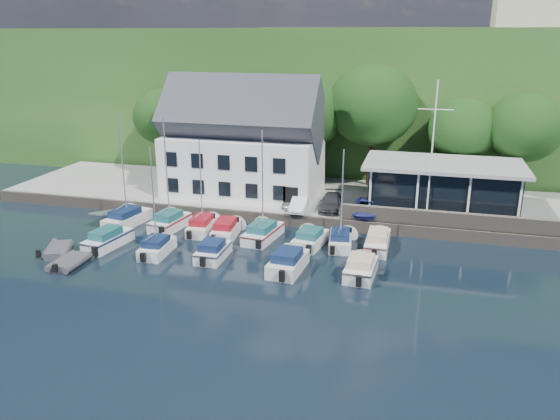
# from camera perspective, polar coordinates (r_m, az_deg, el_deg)

# --- Properties ---
(ground) EXTENTS (180.00, 180.00, 0.00)m
(ground) POSITION_cam_1_polar(r_m,az_deg,el_deg) (35.91, -1.37, -7.61)
(ground) COLOR black
(ground) RESTS_ON ground
(quay) EXTENTS (60.00, 13.00, 1.00)m
(quay) POSITION_cam_1_polar(r_m,az_deg,el_deg) (51.64, 4.04, 1.07)
(quay) COLOR #9C9C96
(quay) RESTS_ON ground
(quay_face) EXTENTS (60.00, 0.30, 1.00)m
(quay_face) POSITION_cam_1_polar(r_m,az_deg,el_deg) (45.59, 2.48, -1.24)
(quay_face) COLOR #635A4F
(quay_face) RESTS_ON ground
(hillside) EXTENTS (160.00, 75.00, 16.00)m
(hillside) POSITION_cam_1_polar(r_m,az_deg,el_deg) (93.80, 9.49, 13.20)
(hillside) COLOR #244A1C
(hillside) RESTS_ON ground
(field_patch) EXTENTS (50.00, 30.00, 0.30)m
(field_patch) POSITION_cam_1_polar(r_m,az_deg,el_deg) (101.06, 14.97, 17.82)
(field_patch) COLOR #4F5B2D
(field_patch) RESTS_ON hillside
(harbor_building) EXTENTS (14.40, 8.20, 8.70)m
(harbor_building) POSITION_cam_1_polar(r_m,az_deg,el_deg) (51.24, -3.81, 6.53)
(harbor_building) COLOR white
(harbor_building) RESTS_ON quay
(club_pavilion) EXTENTS (13.20, 7.20, 4.10)m
(club_pavilion) POSITION_cam_1_polar(r_m,az_deg,el_deg) (48.72, 16.58, 2.43)
(club_pavilion) COLOR black
(club_pavilion) RESTS_ON quay
(seawall) EXTENTS (18.00, 0.50, 1.20)m
(seawall) POSITION_cam_1_polar(r_m,az_deg,el_deg) (44.78, 17.78, -0.99)
(seawall) COLOR #635A4F
(seawall) RESTS_ON quay
(gangway) EXTENTS (1.20, 6.00, 1.40)m
(gangway) POSITION_cam_1_polar(r_m,az_deg,el_deg) (50.02, -16.84, -0.86)
(gangway) COLOR silver
(gangway) RESTS_ON ground
(car_silver) EXTENTS (1.85, 3.39, 1.09)m
(car_silver) POSITION_cam_1_polar(r_m,az_deg,el_deg) (47.81, 1.50, 1.02)
(car_silver) COLOR #A3A3A7
(car_silver) RESTS_ON quay
(car_white) EXTENTS (1.43, 3.86, 1.26)m
(car_white) POSITION_cam_1_polar(r_m,az_deg,el_deg) (46.76, 2.13, 0.72)
(car_white) COLOR white
(car_white) RESTS_ON quay
(car_dgrey) EXTENTS (1.99, 4.44, 1.27)m
(car_dgrey) POSITION_cam_1_polar(r_m,az_deg,el_deg) (47.21, 5.33, 0.83)
(car_dgrey) COLOR #303035
(car_dgrey) RESTS_ON quay
(car_blue) EXTENTS (1.60, 3.84, 1.30)m
(car_blue) POSITION_cam_1_polar(r_m,az_deg,el_deg) (46.27, 9.00, 0.34)
(car_blue) COLOR navy
(car_blue) RESTS_ON quay
(flagpole) EXTENTS (2.68, 0.20, 11.17)m
(flagpole) POSITION_cam_1_polar(r_m,az_deg,el_deg) (44.69, 15.58, 5.82)
(flagpole) COLOR white
(flagpole) RESTS_ON quay
(tree_0) EXTENTS (6.62, 6.62, 9.04)m
(tree_0) POSITION_cam_1_polar(r_m,az_deg,el_deg) (60.08, -11.88, 8.06)
(tree_0) COLOR #133610
(tree_0) RESTS_ON quay
(tree_1) EXTENTS (6.48, 6.48, 8.86)m
(tree_1) POSITION_cam_1_polar(r_m,az_deg,el_deg) (58.14, -5.61, 7.94)
(tree_1) COLOR #133610
(tree_1) RESTS_ON quay
(tree_2) EXTENTS (7.74, 7.74, 10.57)m
(tree_2) POSITION_cam_1_polar(r_m,az_deg,el_deg) (54.47, 2.58, 8.25)
(tree_2) COLOR #133610
(tree_2) RESTS_ON quay
(tree_3) EXTENTS (8.63, 8.63, 11.80)m
(tree_3) POSITION_cam_1_polar(r_m,az_deg,el_deg) (54.28, 9.52, 8.64)
(tree_3) COLOR #133610
(tree_3) RESTS_ON quay
(tree_4) EXTENTS (6.47, 6.47, 8.84)m
(tree_4) POSITION_cam_1_polar(r_m,az_deg,el_deg) (54.38, 18.39, 6.40)
(tree_4) COLOR #133610
(tree_4) RESTS_ON quay
(tree_5) EXTENTS (6.95, 6.95, 9.50)m
(tree_5) POSITION_cam_1_polar(r_m,az_deg,el_deg) (54.72, 23.91, 6.20)
(tree_5) COLOR #133610
(tree_5) RESTS_ON quay
(boat_r1_0) EXTENTS (3.10, 6.92, 9.17)m
(boat_r1_0) POSITION_cam_1_polar(r_m,az_deg,el_deg) (46.85, -16.08, 3.81)
(boat_r1_0) COLOR silver
(boat_r1_0) RESTS_ON ground
(boat_r1_1) EXTENTS (2.86, 5.92, 9.31)m
(boat_r1_1) POSITION_cam_1_polar(r_m,az_deg,el_deg) (45.02, -11.75, 3.67)
(boat_r1_1) COLOR silver
(boat_r1_1) RESTS_ON ground
(boat_r1_2) EXTENTS (2.25, 6.20, 8.42)m
(boat_r1_2) POSITION_cam_1_polar(r_m,az_deg,el_deg) (43.97, -8.28, 2.92)
(boat_r1_2) COLOR silver
(boat_r1_2) RESTS_ON ground
(boat_r1_3) EXTENTS (2.38, 6.09, 1.43)m
(boat_r1_3) POSITION_cam_1_polar(r_m,az_deg,el_deg) (43.78, -5.61, -1.84)
(boat_r1_3) COLOR silver
(boat_r1_3) RESTS_ON ground
(boat_r1_4) EXTENTS (2.94, 6.56, 8.79)m
(boat_r1_4) POSITION_cam_1_polar(r_m,az_deg,el_deg) (41.77, -1.84, 2.56)
(boat_r1_4) COLOR silver
(boat_r1_4) RESTS_ON ground
(boat_r1_5) EXTENTS (2.75, 5.54, 1.40)m
(boat_r1_5) POSITION_cam_1_polar(r_m,az_deg,el_deg) (41.67, 3.19, -2.85)
(boat_r1_5) COLOR silver
(boat_r1_5) RESTS_ON ground
(boat_r1_6) EXTENTS (2.48, 5.79, 8.20)m
(boat_r1_6) POSITION_cam_1_polar(r_m,az_deg,el_deg) (40.68, 6.51, 1.59)
(boat_r1_6) COLOR silver
(boat_r1_6) RESTS_ON ground
(boat_r1_7) EXTENTS (1.84, 6.55, 1.45)m
(boat_r1_7) POSITION_cam_1_polar(r_m,az_deg,el_deg) (41.79, 10.17, -3.02)
(boat_r1_7) COLOR silver
(boat_r1_7) RESTS_ON ground
(boat_r2_0) EXTENTS (2.70, 6.38, 1.50)m
(boat_r2_0) POSITION_cam_1_polar(r_m,az_deg,el_deg) (43.43, -17.54, -2.74)
(boat_r2_0) COLOR silver
(boat_r2_0) RESTS_ON ground
(boat_r2_1) EXTENTS (2.06, 5.21, 8.27)m
(boat_r2_1) POSITION_cam_1_polar(r_m,az_deg,el_deg) (39.98, -13.07, 0.98)
(boat_r2_1) COLOR silver
(boat_r2_1) RESTS_ON ground
(boat_r2_2) EXTENTS (2.00, 4.92, 1.40)m
(boat_r2_2) POSITION_cam_1_polar(r_m,az_deg,el_deg) (39.61, -7.02, -4.11)
(boat_r2_2) COLOR silver
(boat_r2_2) RESTS_ON ground
(boat_r2_3) EXTENTS (2.56, 5.87, 1.56)m
(boat_r2_3) POSITION_cam_1_polar(r_m,az_deg,el_deg) (37.32, 0.83, -5.26)
(boat_r2_3) COLOR silver
(boat_r2_3) RESTS_ON ground
(boat_r2_4) EXTENTS (2.30, 5.30, 1.47)m
(boat_r2_4) POSITION_cam_1_polar(r_m,az_deg,el_deg) (36.92, 8.47, -5.81)
(boat_r2_4) COLOR silver
(boat_r2_4) RESTS_ON ground
(dinghy_0) EXTENTS (3.08, 3.76, 0.76)m
(dinghy_0) POSITION_cam_1_polar(r_m,az_deg,el_deg) (43.50, -22.17, -3.76)
(dinghy_0) COLOR #3D3D42
(dinghy_0) RESTS_ON ground
(dinghy_1) EXTENTS (1.98, 3.26, 0.76)m
(dinghy_1) POSITION_cam_1_polar(r_m,az_deg,el_deg) (40.94, -21.16, -4.98)
(dinghy_1) COLOR #3D3D42
(dinghy_1) RESTS_ON ground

